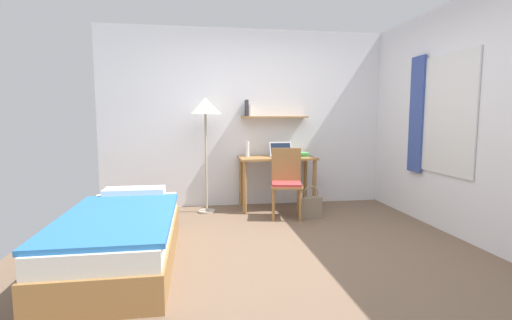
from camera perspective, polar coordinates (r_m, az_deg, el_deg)
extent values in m
plane|color=brown|center=(3.88, 3.84, -13.40)|extent=(5.28, 5.28, 0.00)
cube|color=white|center=(5.64, -0.66, 6.32)|extent=(4.40, 0.05, 2.60)
cube|color=#9E703D|center=(5.56, 2.80, 6.53)|extent=(0.98, 0.22, 0.02)
cube|color=#333338|center=(5.50, -1.44, 7.88)|extent=(0.03, 0.18, 0.24)
cube|color=silver|center=(5.53, -1.04, 7.51)|extent=(0.03, 0.14, 0.17)
cube|color=white|center=(4.55, 29.82, 5.41)|extent=(0.05, 4.40, 2.60)
cube|color=silver|center=(4.78, 27.08, 6.17)|extent=(0.02, 0.92, 1.36)
cube|color=white|center=(4.78, 27.17, 6.17)|extent=(0.01, 0.86, 1.30)
cube|color=#384C93|center=(5.24, 23.18, 6.33)|extent=(0.03, 0.28, 1.46)
cube|color=#9E703D|center=(3.72, -19.70, -12.39)|extent=(0.92, 2.05, 0.28)
cube|color=silver|center=(3.65, -19.83, -9.12)|extent=(0.89, 1.99, 0.16)
cube|color=#2D70B7|center=(3.51, -20.27, -8.08)|extent=(0.94, 1.68, 0.04)
cube|color=white|center=(4.39, -17.96, -4.70)|extent=(0.65, 0.28, 0.10)
cube|color=#9E703D|center=(5.41, 3.18, 0.31)|extent=(1.09, 0.54, 0.03)
cylinder|color=#9E703D|center=(5.16, -1.72, -4.20)|extent=(0.06, 0.06, 0.72)
cylinder|color=#9E703D|center=(5.37, 8.85, -3.84)|extent=(0.06, 0.06, 0.72)
cylinder|color=#9E703D|center=(5.60, -2.30, -3.36)|extent=(0.06, 0.06, 0.72)
cylinder|color=#9E703D|center=(5.79, 7.50, -3.07)|extent=(0.06, 0.06, 0.72)
cube|color=#9E703D|center=(4.92, 4.66, -3.98)|extent=(0.48, 0.45, 0.03)
cube|color=#B23838|center=(4.92, 4.66, -3.64)|extent=(0.44, 0.42, 0.04)
cube|color=#9E703D|center=(5.05, 4.60, -0.65)|extent=(0.39, 0.11, 0.44)
cylinder|color=#9E703D|center=(4.81, 2.67, -6.87)|extent=(0.04, 0.04, 0.41)
cylinder|color=#9E703D|center=(4.83, 6.75, -6.87)|extent=(0.04, 0.04, 0.41)
cylinder|color=#9E703D|center=(5.11, 2.64, -6.07)|extent=(0.04, 0.04, 0.41)
cylinder|color=#9E703D|center=(5.13, 6.47, -6.07)|extent=(0.04, 0.04, 0.41)
cylinder|color=#B2A893|center=(5.34, -7.48, -7.71)|extent=(0.24, 0.24, 0.02)
cylinder|color=#B2A893|center=(5.22, -7.59, -0.44)|extent=(0.03, 0.03, 1.34)
cone|color=silver|center=(5.18, -7.72, 8.15)|extent=(0.43, 0.43, 0.22)
cube|color=#B7BABF|center=(5.43, 3.92, 0.56)|extent=(0.33, 0.22, 0.01)
cube|color=#B7BABF|center=(5.49, 3.76, 1.72)|extent=(0.32, 0.09, 0.20)
cube|color=black|center=(5.49, 3.77, 1.69)|extent=(0.29, 0.07, 0.17)
cylinder|color=silver|center=(5.39, -1.33, 1.66)|extent=(0.06, 0.06, 0.22)
cube|color=#4CA856|center=(5.54, 7.10, 0.76)|extent=(0.15, 0.20, 0.03)
cube|color=#4CA856|center=(5.54, 7.10, 1.05)|extent=(0.17, 0.23, 0.02)
cube|color=gray|center=(5.02, 8.31, -7.16)|extent=(0.28, 0.11, 0.28)
torus|color=gray|center=(4.98, 8.34, -5.03)|extent=(0.20, 0.02, 0.20)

